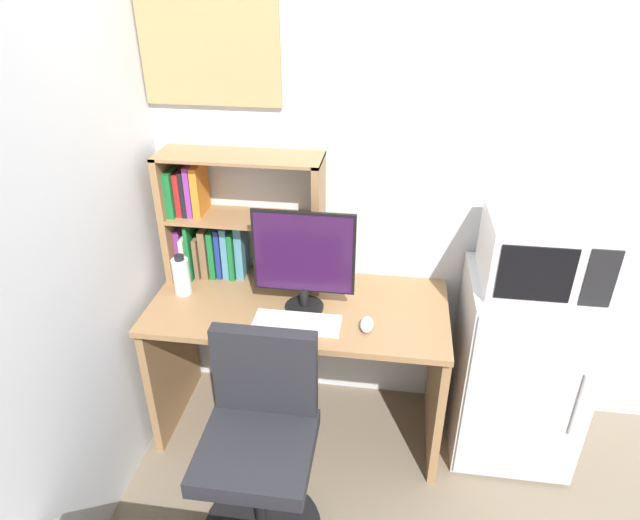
{
  "coord_description": "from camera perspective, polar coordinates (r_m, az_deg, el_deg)",
  "views": [
    {
      "loc": [
        -0.5,
        -2.33,
        2.11
      ],
      "look_at": [
        -0.79,
        -0.34,
        0.98
      ],
      "focal_mm": 31.11,
      "sensor_mm": 36.0,
      "label": 1
    }
  ],
  "objects": [
    {
      "name": "hutch_bookshelf",
      "position": [
        2.6,
        -10.01,
        4.05
      ],
      "size": [
        0.73,
        0.23,
        0.61
      ],
      "color": "#997047",
      "rests_on": "desk"
    },
    {
      "name": "desk",
      "position": [
        2.61,
        -2.1,
        -8.48
      ],
      "size": [
        1.32,
        0.61,
        0.73
      ],
      "color": "#997047",
      "rests_on": "ground_plane"
    },
    {
      "name": "monitor",
      "position": [
        2.32,
        -1.7,
        0.23
      ],
      "size": [
        0.43,
        0.17,
        0.46
      ],
      "color": "black",
      "rests_on": "desk"
    },
    {
      "name": "wall_back",
      "position": [
        2.65,
        27.95,
        8.03
      ],
      "size": [
        6.4,
        0.04,
        2.6
      ],
      "primitive_type": "cube",
      "color": "silver",
      "rests_on": "ground_plane"
    },
    {
      "name": "water_bottle",
      "position": [
        2.59,
        -14.05,
        -1.59
      ],
      "size": [
        0.08,
        0.08,
        0.2
      ],
      "color": "silver",
      "rests_on": "desk"
    },
    {
      "name": "desk_chair",
      "position": [
        2.28,
        -6.11,
        -19.3
      ],
      "size": [
        0.48,
        0.48,
        0.9
      ],
      "color": "black",
      "rests_on": "ground_plane"
    },
    {
      "name": "wall_corkboard",
      "position": [
        2.47,
        -11.38,
        21.22
      ],
      "size": [
        0.59,
        0.02,
        0.52
      ],
      "primitive_type": "cube",
      "color": "tan"
    },
    {
      "name": "computer_mouse",
      "position": [
        2.33,
        4.83,
        -6.61
      ],
      "size": [
        0.06,
        0.11,
        0.04
      ],
      "primitive_type": "ellipsoid",
      "color": "silver",
      "rests_on": "desk"
    },
    {
      "name": "mini_fridge",
      "position": [
        2.72,
        19.66,
        -10.43
      ],
      "size": [
        0.53,
        0.51,
        0.9
      ],
      "color": "silver",
      "rests_on": "ground_plane"
    },
    {
      "name": "keyboard",
      "position": [
        2.34,
        -2.37,
        -6.49
      ],
      "size": [
        0.37,
        0.14,
        0.02
      ],
      "primitive_type": "cube",
      "color": "silver",
      "rests_on": "desk"
    },
    {
      "name": "microwave",
      "position": [
        2.4,
        22.0,
        0.78
      ],
      "size": [
        0.46,
        0.38,
        0.3
      ],
      "color": "silver",
      "rests_on": "mini_fridge"
    }
  ]
}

